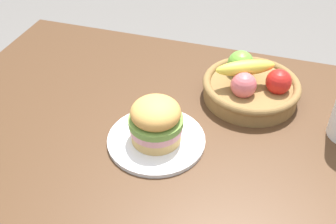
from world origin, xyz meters
name	(u,v)px	position (x,y,z in m)	size (l,w,h in m)	color
dining_table	(174,149)	(0.00, 0.00, 0.65)	(1.40, 0.90, 0.75)	#4C301C
plate	(156,140)	(-0.02, -0.08, 0.76)	(0.26, 0.26, 0.01)	white
sandwich	(156,121)	(-0.02, -0.08, 0.82)	(0.14, 0.14, 0.12)	#DBAD60
fruit_basket	(251,85)	(0.18, 0.19, 0.79)	(0.29, 0.29, 0.14)	olive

